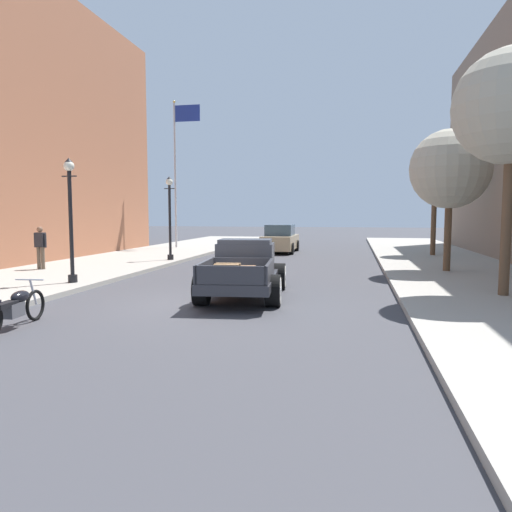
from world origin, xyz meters
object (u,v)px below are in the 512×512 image
pedestrian_sidewalk_left (40,245)px  flagpole (178,158)px  motorcycle_parked (14,307)px  street_lamp_far (170,212)px  street_tree_second (450,169)px  street_tree_third (435,172)px  car_background_tan (280,240)px  hotrod_truck_gunmetal (245,269)px  street_lamp_near (70,211)px  street_tree_nearest (512,107)px

pedestrian_sidewalk_left → flagpole: 13.32m
motorcycle_parked → street_lamp_far: size_ratio=0.55×
motorcycle_parked → street_tree_second: size_ratio=0.40×
street_tree_third → car_background_tan: bearing=167.8°
car_background_tan → flagpole: 8.36m
flagpole → street_lamp_far: bearing=-72.4°
car_background_tan → street_tree_second: street_tree_second is taller
hotrod_truck_gunmetal → street_lamp_near: size_ratio=1.31×
street_lamp_near → flagpole: flagpole is taller
car_background_tan → street_tree_nearest: size_ratio=0.68×
flagpole → street_tree_nearest: flagpole is taller
pedestrian_sidewalk_left → street_tree_second: size_ratio=0.31×
pedestrian_sidewalk_left → street_lamp_near: bearing=-42.4°
car_background_tan → pedestrian_sidewalk_left: size_ratio=2.61×
car_background_tan → pedestrian_sidewalk_left: pedestrian_sidewalk_left is taller
motorcycle_parked → car_background_tan: car_background_tan is taller
street_tree_nearest → street_tree_third: size_ratio=1.15×
street_lamp_near → motorcycle_parked: bearing=-68.9°
pedestrian_sidewalk_left → street_tree_third: (15.89, 9.68, 3.32)m
street_lamp_near → flagpole: 15.92m
motorcycle_parked → street_tree_nearest: size_ratio=0.33×
car_background_tan → street_lamp_near: street_lamp_near is taller
street_tree_second → street_tree_third: (0.60, 7.10, 0.48)m
street_tree_nearest → street_tree_third: 12.49m
car_background_tan → street_tree_second: bearing=-49.3°
hotrod_truck_gunmetal → flagpole: 18.30m
pedestrian_sidewalk_left → street_lamp_far: bearing=52.4°
hotrod_truck_gunmetal → street_tree_second: bearing=42.5°
hotrod_truck_gunmetal → street_tree_second: (6.43, 5.89, 3.17)m
motorcycle_parked → street_lamp_far: (-1.72, 12.62, 1.94)m
street_tree_nearest → street_lamp_near: bearing=-179.2°
street_lamp_far → street_tree_third: (12.39, 5.14, 2.02)m
car_background_tan → street_lamp_near: size_ratio=1.12×
street_tree_second → flagpole: bearing=145.4°
car_background_tan → flagpole: size_ratio=0.47×
street_tree_nearest → motorcycle_parked: bearing=-153.4°
hotrod_truck_gunmetal → flagpole: (-7.86, 15.74, 5.02)m
street_tree_nearest → street_lamp_far: bearing=149.0°
street_lamp_near → street_tree_second: street_tree_second is taller
flagpole → street_tree_third: size_ratio=1.66×
street_tree_third → street_tree_nearest: bearing=-90.7°
street_lamp_far → pedestrian_sidewalk_left: bearing=-127.6°
street_lamp_near → street_tree_second: (12.04, 5.55, 1.54)m
pedestrian_sidewalk_left → street_lamp_near: (3.24, -2.97, 1.30)m
street_lamp_far → car_background_tan: bearing=59.2°
street_tree_second → street_tree_third: size_ratio=0.95×
street_lamp_far → flagpole: (-2.51, 7.89, 3.39)m
hotrod_truck_gunmetal → motorcycle_parked: size_ratio=2.38×
hotrod_truck_gunmetal → street_tree_second: size_ratio=0.96×
street_tree_nearest → street_tree_third: (0.16, 12.48, -0.59)m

